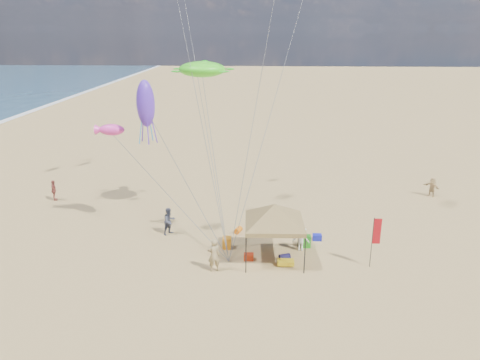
{
  "coord_description": "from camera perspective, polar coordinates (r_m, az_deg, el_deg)",
  "views": [
    {
      "loc": [
        1.24,
        -22.15,
        12.37
      ],
      "look_at": [
        0.0,
        3.0,
        4.0
      ],
      "focal_mm": 34.18,
      "sensor_mm": 36.0,
      "label": 1
    }
  ],
  "objects": [
    {
      "name": "ground",
      "position": [
        25.4,
        -0.34,
        -10.76
      ],
      "size": [
        280.0,
        280.0,
        0.0
      ],
      "primitive_type": "plane",
      "color": "tan",
      "rests_on": "ground"
    },
    {
      "name": "canopy_tent",
      "position": [
        24.88,
        4.35,
        -3.28
      ],
      "size": [
        6.25,
        6.25,
        3.85
      ],
      "color": "black",
      "rests_on": "ground"
    },
    {
      "name": "feather_flag",
      "position": [
        25.54,
        16.58,
        -6.5
      ],
      "size": [
        0.45,
        0.04,
        2.91
      ],
      "color": "black",
      "rests_on": "ground"
    },
    {
      "name": "cooler_red",
      "position": [
        25.98,
        1.1,
        -9.57
      ],
      "size": [
        0.54,
        0.38,
        0.38
      ],
      "primitive_type": "cube",
      "color": "#A3260D",
      "rests_on": "ground"
    },
    {
      "name": "cooler_blue",
      "position": [
        28.63,
        9.59,
        -7.06
      ],
      "size": [
        0.54,
        0.38,
        0.38
      ],
      "primitive_type": "cube",
      "color": "#151CB0",
      "rests_on": "ground"
    },
    {
      "name": "bag_navy",
      "position": [
        26.11,
        5.6,
        -9.54
      ],
      "size": [
        0.69,
        0.54,
        0.36
      ],
      "primitive_type": "cylinder",
      "rotation": [
        0.0,
        1.57,
        0.35
      ],
      "color": "black",
      "rests_on": "ground"
    },
    {
      "name": "bag_orange",
      "position": [
        29.21,
        -0.23,
        -6.27
      ],
      "size": [
        0.54,
        0.69,
        0.36
      ],
      "primitive_type": "cylinder",
      "rotation": [
        0.0,
        1.57,
        1.22
      ],
      "color": "orange",
      "rests_on": "ground"
    },
    {
      "name": "chair_green",
      "position": [
        27.67,
        8.27,
        -7.56
      ],
      "size": [
        0.5,
        0.5,
        0.7
      ],
      "primitive_type": "cube",
      "color": "#23901A",
      "rests_on": "ground"
    },
    {
      "name": "chair_yellow",
      "position": [
        27.21,
        -1.65,
        -7.83
      ],
      "size": [
        0.5,
        0.5,
        0.7
      ],
      "primitive_type": "cube",
      "color": "orange",
      "rests_on": "ground"
    },
    {
      "name": "crate_grey",
      "position": [
        25.73,
        5.89,
        -10.09
      ],
      "size": [
        0.34,
        0.3,
        0.28
      ],
      "primitive_type": "cube",
      "color": "slate",
      "rests_on": "ground"
    },
    {
      "name": "beach_cart",
      "position": [
        25.52,
        5.73,
        -10.19
      ],
      "size": [
        0.9,
        0.5,
        0.24
      ],
      "primitive_type": "cube",
      "color": "gold",
      "rests_on": "ground"
    },
    {
      "name": "person_near_a",
      "position": [
        24.61,
        -3.29,
        -9.34
      ],
      "size": [
        0.77,
        0.61,
        1.87
      ],
      "primitive_type": "imported",
      "rotation": [
        0.0,
        0.0,
        3.41
      ],
      "color": "tan",
      "rests_on": "ground"
    },
    {
      "name": "person_near_b",
      "position": [
        29.11,
        -8.8,
        -5.1
      ],
      "size": [
        1.06,
        1.08,
        1.75
      ],
      "primitive_type": "imported",
      "rotation": [
        0.0,
        0.0,
        0.87
      ],
      "color": "#3E4255",
      "rests_on": "ground"
    },
    {
      "name": "person_near_c",
      "position": [
        27.02,
        7.63,
        -7.22
      ],
      "size": [
        1.07,
        0.73,
        1.53
      ],
      "primitive_type": "imported",
      "rotation": [
        0.0,
        0.0,
        2.97
      ],
      "color": "white",
      "rests_on": "ground"
    },
    {
      "name": "person_far_a",
      "position": [
        37.13,
        -22.22,
        -1.21
      ],
      "size": [
        0.72,
        1.0,
        1.58
      ],
      "primitive_type": "imported",
      "rotation": [
        0.0,
        0.0,
        1.97
      ],
      "color": "#954339",
      "rests_on": "ground"
    },
    {
      "name": "person_far_c",
      "position": [
        38.26,
        22.85,
        -0.8
      ],
      "size": [
        1.2,
        1.36,
        1.49
      ],
      "primitive_type": "imported",
      "rotation": [
        0.0,
        0.0,
        5.37
      ],
      "color": "tan",
      "rests_on": "ground"
    },
    {
      "name": "turtle_kite",
      "position": [
        28.36,
        -4.76,
        13.61
      ],
      "size": [
        3.25,
        2.81,
        0.95
      ],
      "primitive_type": "ellipsoid",
      "rotation": [
        0.0,
        0.0,
        -0.2
      ],
      "color": "#44F021",
      "rests_on": "ground"
    },
    {
      "name": "fish_kite",
      "position": [
        29.19,
        -15.72,
        6.06
      ],
      "size": [
        1.65,
        0.95,
        0.7
      ],
      "primitive_type": "ellipsoid",
      "rotation": [
        0.0,
        0.0,
        0.1
      ],
      "color": "#FF3BB4",
      "rests_on": "ground"
    },
    {
      "name": "squid_kite",
      "position": [
        27.21,
        -11.7,
        9.33
      ],
      "size": [
        1.24,
        1.24,
        2.73
      ],
      "primitive_type": "ellipsoid",
      "rotation": [
        0.0,
        0.0,
        -0.21
      ],
      "color": "#5C2DD4",
      "rests_on": "ground"
    }
  ]
}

